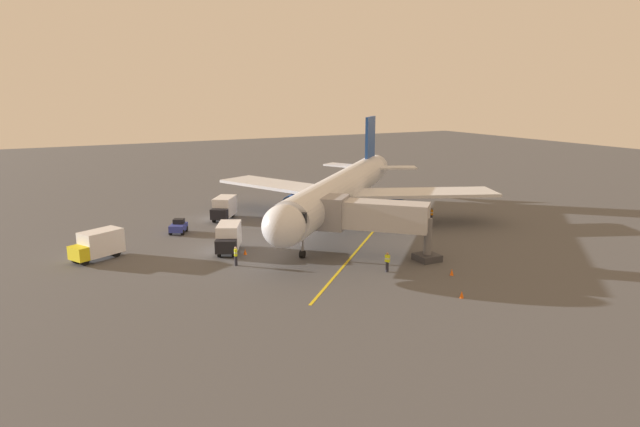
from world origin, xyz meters
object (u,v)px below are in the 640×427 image
Objects in this scene: safety_cone_nose_left at (245,252)px; safety_cone_nose_right at (462,294)px; tug_starboard_side at (178,227)px; ground_crew_marshaller at (387,262)px; airplane at (341,190)px; ground_crew_wing_walker at (431,215)px; ground_crew_loader at (236,256)px; jet_bridge at (366,216)px; box_truck_rear_apron at (228,237)px; box_truck_portside at (224,208)px; safety_cone_wing_port at (452,272)px; box_truck_near_nose at (97,245)px.

safety_cone_nose_left is 20.71m from safety_cone_nose_right.
safety_cone_nose_left is 1.00× the size of safety_cone_nose_right.
ground_crew_marshaller is at bearing 120.27° from tug_starboard_side.
airplane reaches higher than ground_crew_wing_walker.
jet_bridge is at bearing 167.22° from ground_crew_loader.
tug_starboard_side is at bearing -74.62° from box_truck_rear_apron.
box_truck_portside is at bearing -76.67° from ground_crew_marshaller.
jet_bridge is at bearing -68.14° from safety_cone_wing_port.
safety_cone_wing_port is (-25.43, 18.36, -1.11)m from box_truck_near_nose.
box_truck_portside reaches higher than ground_crew_marshaller.
ground_crew_marshaller is at bearing 40.41° from ground_crew_wing_walker.
box_truck_near_nose is 9.06× the size of safety_cone_wing_port.
safety_cone_nose_right is at bearing 119.79° from safety_cone_nose_left.
jet_bridge reaches higher than box_truck_near_nose.
jet_bridge is 1.91× the size of box_truck_near_nose.
ground_crew_marshaller is 3.11× the size of safety_cone_nose_right.
box_truck_portside is (-4.74, -17.72, 0.50)m from ground_crew_loader.
jet_bridge is 24.51m from box_truck_near_nose.
box_truck_near_nose is at bearing -24.72° from jet_bridge.
ground_crew_marshaller is 0.34× the size of box_truck_near_nose.
box_truck_near_nose is 31.38m from safety_cone_wing_port.
box_truck_near_nose reaches higher than safety_cone_nose_left.
jet_bridge reaches higher than ground_crew_wing_walker.
ground_crew_wing_walker is 0.35× the size of box_truck_portside.
tug_starboard_side is at bearing -14.55° from airplane.
safety_cone_nose_left is (8.86, -10.37, -0.61)m from ground_crew_marshaller.
safety_cone_nose_right is (-13.83, 28.86, -0.43)m from tug_starboard_side.
box_truck_rear_apron is (10.85, -7.14, -2.38)m from jet_bridge.
tug_starboard_side is 9.56m from box_truck_rear_apron.
safety_cone_nose_left is at bearing -49.50° from ground_crew_marshaller.
jet_bridge is 9.45m from safety_cone_wing_port.
airplane is at bearing -92.45° from safety_cone_wing_port.
tug_starboard_side is (27.22, -8.63, -0.18)m from ground_crew_wing_walker.
safety_cone_nose_left is (-3.54, 10.88, -0.43)m from tug_starboard_side.
airplane is 12.10× the size of tug_starboard_side.
box_truck_portside is at bearing -37.72° from airplane.
box_truck_rear_apron is 9.07× the size of safety_cone_nose_right.
ground_crew_marshaller is 19.46m from ground_crew_wing_walker.
ground_crew_wing_walker is 19.06m from safety_cone_wing_port.
ground_crew_wing_walker is 1.00× the size of ground_crew_loader.
safety_cone_nose_left is at bearing 121.10° from box_truck_rear_apron.
box_truck_rear_apron reaches higher than ground_crew_loader.
ground_crew_marshaller is 3.11× the size of safety_cone_wing_port.
ground_crew_loader is at bearing 96.96° from tug_starboard_side.
box_truck_rear_apron is at bearing 105.38° from tug_starboard_side.
box_truck_rear_apron reaches higher than safety_cone_wing_port.
box_truck_near_nose reaches higher than tug_starboard_side.
tug_starboard_side is 29.62m from safety_cone_wing_port.
safety_cone_nose_right is at bearing 57.15° from safety_cone_wing_port.
ground_crew_wing_walker is 3.11× the size of safety_cone_wing_port.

